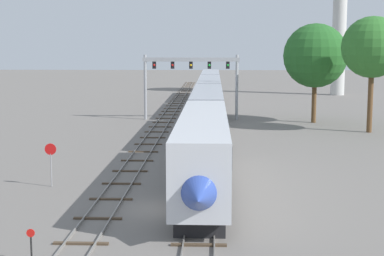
{
  "coord_description": "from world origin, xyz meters",
  "views": [
    {
      "loc": [
        2.68,
        -31.98,
        9.13
      ],
      "look_at": [
        1.0,
        12.0,
        3.0
      ],
      "focal_mm": 54.68,
      "sensor_mm": 36.0,
      "label": 1
    }
  ],
  "objects_px": {
    "passenger_train": "(209,101)",
    "trackside_tree_left": "(372,48)",
    "trackside_tree_mid": "(315,56)",
    "switch_stand": "(31,250)",
    "stop_sign": "(51,159)",
    "signal_gantry": "(191,72)"
  },
  "relations": [
    {
      "from": "passenger_train",
      "to": "switch_stand",
      "type": "xyz_separation_m",
      "value": [
        -7.1,
        -46.65,
        -2.08
      ]
    },
    {
      "from": "switch_stand",
      "to": "trackside_tree_mid",
      "type": "height_order",
      "value": "trackside_tree_mid"
    },
    {
      "from": "signal_gantry",
      "to": "switch_stand",
      "type": "xyz_separation_m",
      "value": [
        -4.85,
        -49.52,
        -5.47
      ]
    },
    {
      "from": "trackside_tree_left",
      "to": "trackside_tree_mid",
      "type": "xyz_separation_m",
      "value": [
        -4.62,
        7.96,
        -0.99
      ]
    },
    {
      "from": "stop_sign",
      "to": "signal_gantry",
      "type": "bearing_deg",
      "value": 77.86
    },
    {
      "from": "trackside_tree_left",
      "to": "trackside_tree_mid",
      "type": "bearing_deg",
      "value": 120.11
    },
    {
      "from": "passenger_train",
      "to": "trackside_tree_mid",
      "type": "xyz_separation_m",
      "value": [
        12.75,
        0.51,
        5.46
      ]
    },
    {
      "from": "passenger_train",
      "to": "trackside_tree_left",
      "type": "relative_size",
      "value": 7.24
    },
    {
      "from": "trackside_tree_left",
      "to": "trackside_tree_mid",
      "type": "distance_m",
      "value": 9.25
    },
    {
      "from": "passenger_train",
      "to": "trackside_tree_mid",
      "type": "relative_size",
      "value": 7.5
    },
    {
      "from": "switch_stand",
      "to": "trackside_tree_left",
      "type": "height_order",
      "value": "trackside_tree_left"
    },
    {
      "from": "stop_sign",
      "to": "trackside_tree_left",
      "type": "distance_m",
      "value": 38.22
    },
    {
      "from": "passenger_train",
      "to": "signal_gantry",
      "type": "height_order",
      "value": "signal_gantry"
    },
    {
      "from": "passenger_train",
      "to": "switch_stand",
      "type": "bearing_deg",
      "value": -98.65
    },
    {
      "from": "passenger_train",
      "to": "trackside_tree_mid",
      "type": "bearing_deg",
      "value": 2.28
    },
    {
      "from": "passenger_train",
      "to": "trackside_tree_mid",
      "type": "distance_m",
      "value": 13.88
    },
    {
      "from": "signal_gantry",
      "to": "switch_stand",
      "type": "bearing_deg",
      "value": -95.59
    },
    {
      "from": "passenger_train",
      "to": "stop_sign",
      "type": "bearing_deg",
      "value": -106.79
    },
    {
      "from": "passenger_train",
      "to": "stop_sign",
      "type": "distance_m",
      "value": 34.63
    },
    {
      "from": "signal_gantry",
      "to": "stop_sign",
      "type": "xyz_separation_m",
      "value": [
        -7.75,
        -36.02,
        -4.12
      ]
    },
    {
      "from": "signal_gantry",
      "to": "trackside_tree_left",
      "type": "bearing_deg",
      "value": -27.74
    },
    {
      "from": "passenger_train",
      "to": "trackside_tree_left",
      "type": "distance_m",
      "value": 19.96
    }
  ]
}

